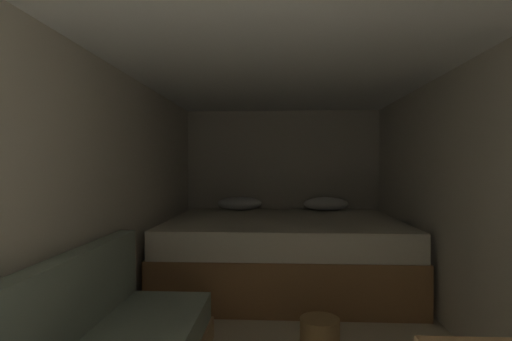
# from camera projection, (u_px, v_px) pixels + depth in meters

# --- Properties ---
(wall_back) EXTENTS (2.63, 0.05, 2.02)m
(wall_back) POSITION_uv_depth(u_px,v_px,m) (282.00, 187.00, 5.36)
(wall_back) COLOR beige
(wall_back) RESTS_ON ground
(wall_left) EXTENTS (0.05, 5.57, 2.02)m
(wall_left) POSITION_uv_depth(u_px,v_px,m) (89.00, 208.00, 2.62)
(wall_left) COLOR beige
(wall_left) RESTS_ON ground
(wall_right) EXTENTS (0.05, 5.57, 2.02)m
(wall_right) POSITION_uv_depth(u_px,v_px,m) (497.00, 210.00, 2.48)
(wall_right) COLOR beige
(wall_right) RESTS_ON ground
(ceiling_slab) EXTENTS (2.63, 5.57, 0.05)m
(ceiling_slab) POSITION_uv_depth(u_px,v_px,m) (287.00, 46.00, 2.54)
(ceiling_slab) COLOR white
(ceiling_slab) RESTS_ON wall_left
(bed) EXTENTS (2.41, 1.97, 0.89)m
(bed) POSITION_uv_depth(u_px,v_px,m) (283.00, 251.00, 4.32)
(bed) COLOR olive
(bed) RESTS_ON ground
(wicker_basket) EXTENTS (0.27, 0.27, 0.24)m
(wicker_basket) POSITION_uv_depth(u_px,v_px,m) (320.00, 336.00, 2.75)
(wicker_basket) COLOR olive
(wicker_basket) RESTS_ON ground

